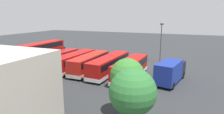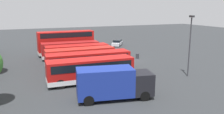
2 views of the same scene
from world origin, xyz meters
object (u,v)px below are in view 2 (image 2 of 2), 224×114
Objects in this scene: bus_single_deck_fourth at (77,53)px; car_hatchback_silver at (117,43)px; bus_single_deck_fifth at (70,49)px; box_truck_blue at (113,83)px; bus_double_decker_sixth at (66,42)px; bus_single_deck_near_end at (91,69)px; lamp_post_tall at (190,41)px; bus_single_deck_second at (89,62)px; bus_single_deck_third at (80,57)px; waste_bin_yellow at (137,56)px.

car_hatchback_silver is at bearing -45.00° from bus_single_deck_fourth.
bus_single_deck_fifth is 20.24m from box_truck_blue.
bus_double_decker_sixth is 1.36× the size of box_truck_blue.
bus_double_decker_sixth is 2.28× the size of car_hatchback_silver.
bus_single_deck_near_end is 1.32× the size of lamp_post_tall.
bus_single_deck_near_end is 2.28× the size of car_hatchback_silver.
bus_single_deck_second is at bearing -178.85° from bus_double_decker_sixth.
bus_single_deck_fifth is 16.43m from car_hatchback_silver.
bus_single_deck_third and bus_single_deck_fifth have the same top height.
bus_single_deck_second is 12.33× the size of waste_bin_yellow.
box_truck_blue is (-23.78, 0.18, -0.74)m from bus_double_decker_sixth.
lamp_post_tall is at bearing -144.68° from bus_single_deck_fifth.
box_truck_blue is (-20.24, 0.21, 0.09)m from bus_single_deck_fifth.
waste_bin_yellow is at bearing -50.93° from bus_single_deck_near_end.
bus_single_deck_second is at bearing 179.33° from bus_single_deck_fourth.
box_truck_blue is 32.68m from car_hatchback_silver.
box_truck_blue is at bearing -175.17° from bus_single_deck_near_end.
bus_single_deck_second is 23.85m from car_hatchback_silver.
lamp_post_tall is at bearing -138.73° from bus_single_deck_fourth.
bus_single_deck_second is at bearing 117.34° from waste_bin_yellow.
waste_bin_yellow is (-1.24, -10.66, -1.14)m from bus_single_deck_fourth.
car_hatchback_silver is at bearing -9.58° from waste_bin_yellow.
bus_single_deck_near_end is 7.57m from bus_single_deck_third.
waste_bin_yellow is at bearing -62.66° from bus_single_deck_second.
bus_single_deck_third is 3.21m from bus_single_deck_fourth.
box_truck_blue is 19.06m from waste_bin_yellow.
waste_bin_yellow is (-14.32, 2.42, -0.23)m from car_hatchback_silver.
bus_single_deck_fourth is 2.23× the size of car_hatchback_silver.
box_truck_blue is 1.69× the size of car_hatchback_silver.
car_hatchback_silver is at bearing -24.65° from box_truck_blue.
waste_bin_yellow is (-4.87, -10.99, -1.14)m from bus_single_deck_fifth.
box_truck_blue is 0.98× the size of lamp_post_tall.
bus_single_deck_near_end and bus_single_deck_fourth have the same top height.
bus_single_deck_second is at bearing -13.65° from bus_single_deck_near_end.
car_hatchback_silver is at bearing -3.08° from lamp_post_tall.
bus_single_deck_third is 15.96m from lamp_post_tall.
bus_double_decker_sixth is 14.00m from waste_bin_yellow.
bus_single_deck_fourth is at bearing -1.87° from box_truck_blue.
bus_single_deck_fifth is 0.96× the size of bus_double_decker_sixth.
bus_single_deck_third is at bearing 49.89° from lamp_post_tall.
bus_single_deck_fifth is 20.96m from lamp_post_tall.
bus_single_deck_near_end is at bearing 177.83° from bus_double_decker_sixth.
lamp_post_tall is at bearing -101.36° from bus_single_deck_near_end.
bus_double_decker_sixth is at bearing 1.15° from bus_single_deck_second.
bus_double_decker_sixth reaches higher than bus_single_deck_fifth.
lamp_post_tall is (-20.46, -12.02, 2.24)m from bus_double_decker_sixth.
bus_single_deck_third is at bearing -179.76° from bus_double_decker_sixth.
bus_single_deck_fifth is 2.19× the size of car_hatchback_silver.
bus_single_deck_second is 1.10× the size of bus_double_decker_sixth.
bus_single_deck_second is 6.79m from bus_single_deck_fourth.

